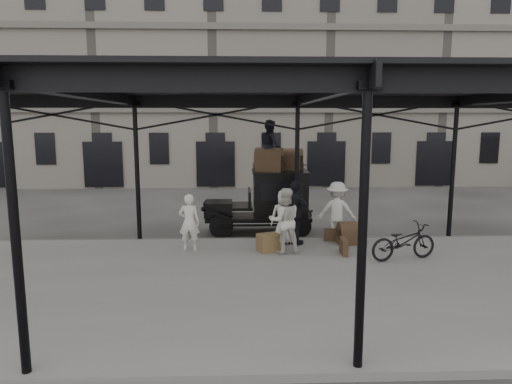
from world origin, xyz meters
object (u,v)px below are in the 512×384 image
porter_official (295,213)px  steamer_trunk_platform (351,235)px  taxi (271,199)px  bicycle (404,242)px  steamer_trunk_roof_near (269,162)px  porter_left (189,222)px

porter_official → steamer_trunk_platform: bearing=-140.0°
porter_official → taxi: bearing=-33.8°
bicycle → steamer_trunk_roof_near: size_ratio=2.11×
taxi → steamer_trunk_platform: bearing=-42.0°
porter_left → steamer_trunk_roof_near: steamer_trunk_roof_near is taller
bicycle → steamer_trunk_platform: (-1.03, 1.61, -0.21)m
bicycle → steamer_trunk_platform: 1.92m
steamer_trunk_platform → taxi: bearing=131.0°
steamer_trunk_platform → porter_left: bearing=179.1°
porter_left → steamer_trunk_platform: porter_left is taller
bicycle → taxi: bearing=27.8°
taxi → bicycle: taxi is taller
porter_official → porter_left: bearing=49.6°
porter_official → steamer_trunk_platform: size_ratio=2.46×
bicycle → porter_official: bearing=45.2°
taxi → porter_official: bearing=-73.9°
porter_left → bicycle: 5.97m
porter_left → porter_official: (3.12, 0.52, 0.15)m
porter_left → taxi: bearing=-129.9°
porter_official → steamer_trunk_roof_near: 2.40m
porter_left → steamer_trunk_platform: size_ratio=2.08×
porter_left → steamer_trunk_platform: 4.89m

